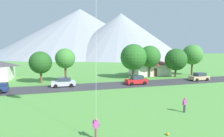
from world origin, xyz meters
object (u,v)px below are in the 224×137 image
watcher_person (185,105)px  tree_near_left (133,57)px  tree_center (176,60)px  parked_car_tan_west_end (199,77)px  tree_near_right (150,56)px  soccer_ball (168,134)px  house_leftmost (149,66)px  tree_left_of_center (41,63)px  parked_car_red_mid_east (137,80)px  tree_right_of_center (65,59)px  parked_car_silver_mid_west (64,82)px  tree_far_right (192,55)px

watcher_person → tree_near_left: bearing=80.7°
tree_center → parked_car_tan_west_end: tree_center is taller
tree_near_right → soccer_ball: tree_near_right is taller
house_leftmost → tree_left_of_center: 27.05m
soccer_ball → house_leftmost: bearing=65.0°
parked_car_red_mid_east → soccer_ball: parked_car_red_mid_east is taller
tree_right_of_center → watcher_person: (11.44, -23.41, -4.02)m
tree_left_of_center → parked_car_silver_mid_west: bearing=-52.8°
tree_far_right → parked_car_red_mid_east: size_ratio=1.88×
parked_car_tan_west_end → tree_center: bearing=104.3°
soccer_ball → tree_left_of_center: bearing=112.0°
watcher_person → soccer_ball: 6.66m
house_leftmost → soccer_ball: 36.13m
parked_car_silver_mid_west → watcher_person: size_ratio=2.52×
house_leftmost → tree_near_right: 4.81m
parked_car_tan_west_end → tree_right_of_center: bearing=166.3°
parked_car_silver_mid_west → watcher_person: parked_car_silver_mid_west is taller
tree_center → tree_right_of_center: (-26.10, 0.45, 0.63)m
tree_far_right → parked_car_tan_west_end: 10.17m
parked_car_red_mid_east → soccer_ball: (-6.45, -20.92, -0.75)m
tree_left_of_center → parked_car_tan_west_end: tree_left_of_center is taller
watcher_person → soccer_ball: (-4.92, -4.43, -0.76)m
soccer_ball → watcher_person: bearing=42.0°
tree_near_left → parked_car_tan_west_end: size_ratio=1.88×
tree_near_left → parked_car_tan_west_end: (12.39, -7.08, -4.10)m
house_leftmost → tree_center: size_ratio=1.41×
tree_left_of_center → tree_near_right: tree_near_right is taller
house_leftmost → tree_center: 7.15m
tree_near_right → parked_car_silver_mid_west: tree_near_right is taller
tree_center → soccer_ball: 33.91m
tree_right_of_center → tree_near_right: bearing=3.8°
tree_far_right → parked_car_tan_west_end: bearing=-119.3°
tree_near_left → tree_far_right: size_ratio=1.00×
parked_car_tan_west_end → watcher_person: size_ratio=2.54×
parked_car_red_mid_east → tree_far_right: bearing=23.0°
soccer_ball → tree_center: bearing=54.4°
tree_right_of_center → house_leftmost: bearing=12.6°
tree_near_left → watcher_person: (-3.87, -23.75, -4.09)m
tree_near_left → soccer_ball: size_ratio=33.27×
tree_near_left → parked_car_silver_mid_west: tree_near_left is taller
tree_left_of_center → tree_near_left: bearing=0.4°
parked_car_tan_west_end → soccer_ball: bearing=-135.1°
tree_near_right → parked_car_silver_mid_west: (-20.67, -6.60, -4.15)m
tree_center → parked_car_red_mid_east: size_ratio=1.64×
tree_near_left → tree_center: bearing=-4.2°
tree_right_of_center → tree_near_right: size_ratio=0.91×
tree_near_right → parked_car_tan_west_end: tree_near_right is taller
tree_left_of_center → soccer_ball: 30.51m
house_leftmost → tree_right_of_center: bearing=-167.4°
tree_right_of_center → tree_far_right: bearing=2.2°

